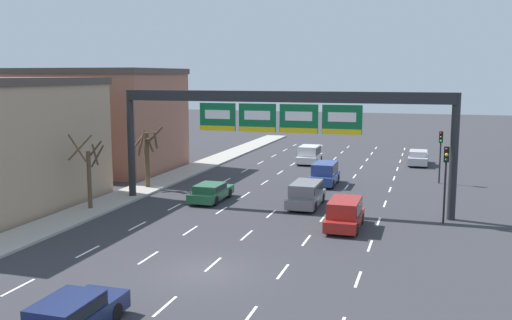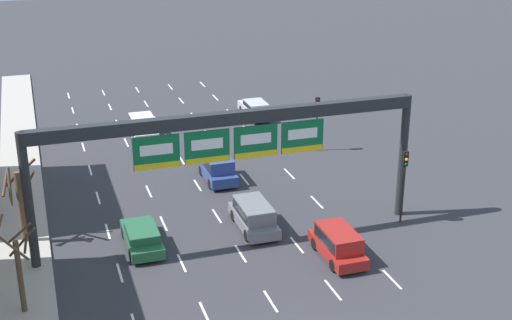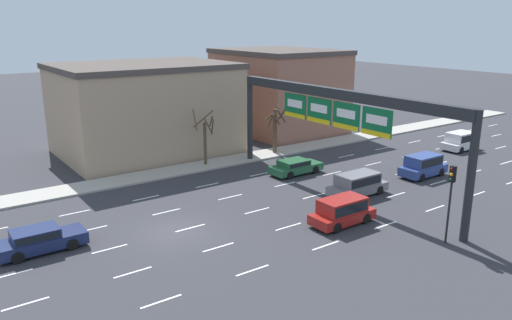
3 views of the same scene
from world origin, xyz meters
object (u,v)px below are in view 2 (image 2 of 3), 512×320
Objects in this scene: tree_bare_closest at (20,199)px; car_silver at (255,109)px; car_green at (142,237)px; suv_grey at (254,214)px; traffic_light_near_gantry at (404,172)px; suv_blue at (217,167)px; suv_white at (143,126)px; tree_bare_second at (18,264)px; sign_gantry at (230,137)px; traffic_light_mid_block at (317,113)px; suv_red at (338,242)px.

car_silver is at bearing 42.62° from tree_bare_closest.
tree_bare_closest reaches higher than car_green.
traffic_light_near_gantry is at bearing -12.74° from suv_grey.
suv_blue reaches higher than car_silver.
tree_bare_second reaches higher than suv_white.
traffic_light_near_gantry is (15.24, -1.64, 2.58)m from car_green.
tree_bare_second is (-6.43, -4.76, 1.97)m from car_green.
sign_gantry is at bearing -99.99° from suv_blue.
car_green is at bearing -23.61° from tree_bare_closest.
car_silver is at bearing 61.64° from suv_blue.
sign_gantry is 5.23× the size of traffic_light_mid_block.
suv_red is 0.88× the size of tree_bare_second.
suv_grey is at bearing -79.09° from suv_white.
suv_blue is 18.25m from tree_bare_second.
suv_grey is 21.47m from car_silver.
car_silver is 14.41m from suv_blue.
suv_red is 16.37m from tree_bare_second.
car_silver is at bearing 82.10° from suv_red.
traffic_light_near_gantry is at bearing -89.66° from traffic_light_mid_block.
suv_red is (3.35, -12.47, -0.05)m from suv_blue.
sign_gantry is 12.19m from tree_bare_closest.
suv_grey is 13.17m from tree_bare_closest.
suv_grey is 1.09× the size of suv_red.
sign_gantry is 10.73m from traffic_light_near_gantry.
traffic_light_mid_block is at bearing 21.95° from tree_bare_closest.
sign_gantry is 4.89× the size of car_green.
sign_gantry is 12.66m from tree_bare_second.
suv_red is 0.94× the size of car_green.
car_silver is 26.63m from tree_bare_closest.
traffic_light_mid_block is at bearing -30.22° from suv_white.
sign_gantry is 19.71m from suv_white.
traffic_light_mid_block is 0.91× the size of tree_bare_closest.
sign_gantry is at bearing -111.44° from car_silver.
suv_white is 0.82× the size of tree_bare_second.
suv_blue is (-6.84, -12.68, 0.23)m from car_silver.
suv_red is (4.87, -3.86, -5.28)m from sign_gantry.
suv_red is at bearing 1.05° from tree_bare_second.
suv_grey is 14.09m from traffic_light_mid_block.
tree_bare_closest is at bearing 88.25° from tree_bare_second.
suv_white is (-6.70, 22.77, 0.05)m from suv_red.
suv_red is at bearing -24.07° from tree_bare_closest.
suv_blue is 0.92× the size of traffic_light_near_gantry.
sign_gantry is 5.26× the size of suv_blue.
suv_white is at bearing 108.00° from suv_blue.
traffic_light_near_gantry is (12.08, -19.95, 2.26)m from suv_white.
suv_grey is 1.10× the size of suv_blue.
suv_red is 16.78m from traffic_light_mid_block.
tree_bare_second is at bearing -159.99° from sign_gantry.
tree_bare_closest is at bearing 155.93° from suv_red.
suv_blue is at bearing 80.01° from sign_gantry.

